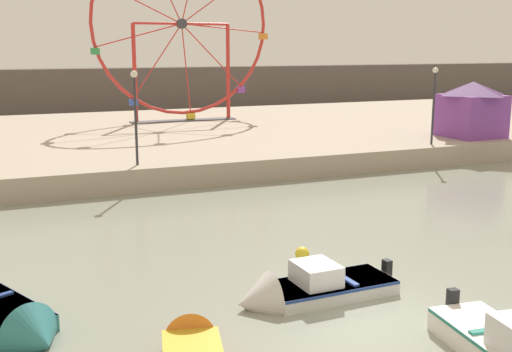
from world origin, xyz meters
TOP-DOWN VIEW (x-y plane):
  - ground_plane at (0.00, 0.00)m, footprint 240.00×240.00m
  - quay_promenade at (0.00, 28.33)m, footprint 110.00×25.98m
  - distant_town_skyline at (0.00, 49.96)m, footprint 140.00×3.00m
  - motorboat_pale_grey at (-1.16, 1.73)m, footprint 4.57×1.62m
  - motorboat_teal_painted at (-8.11, 2.62)m, footprint 3.04×4.34m
  - ferris_wheel_red_frame at (4.60, 32.43)m, footprint 12.99×1.20m
  - carnival_booth_purple_stall at (18.28, 17.93)m, footprint 3.38×3.50m
  - promenade_lamp_near at (-2.23, 16.43)m, footprint 0.32×0.32m
  - promenade_lamp_far at (14.19, 16.32)m, footprint 0.32×0.32m
  - mooring_buoy_orange at (0.26, 4.49)m, footprint 0.44×0.44m

SIDE VIEW (x-z plane):
  - ground_plane at x=0.00m, z-range 0.00..0.00m
  - motorboat_teal_painted at x=-8.11m, z-range -0.49..0.93m
  - mooring_buoy_orange at x=0.26m, z-range 0.00..0.44m
  - motorboat_pale_grey at x=-1.16m, z-range -0.46..1.00m
  - quay_promenade at x=0.00m, z-range 0.00..1.10m
  - distant_town_skyline at x=0.00m, z-range 0.00..4.40m
  - carnival_booth_purple_stall at x=18.28m, z-range 1.17..4.47m
  - promenade_lamp_far at x=14.19m, z-range 1.72..5.96m
  - promenade_lamp_near at x=-2.23m, z-range 1.73..6.02m
  - ferris_wheel_red_frame at x=4.60m, z-range 1.13..14.47m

